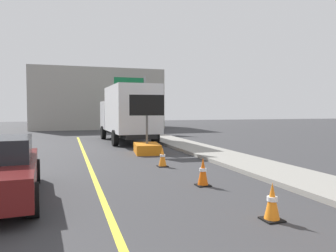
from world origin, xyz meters
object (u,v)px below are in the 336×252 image
(traffic_cone_near_sign, at_px, (272,202))
(arrow_board_trailer, at_px, (147,143))
(highway_guide_sign, at_px, (136,94))
(traffic_cone_far_lane, at_px, (163,157))
(traffic_cone_mid_lane, at_px, (203,172))
(box_truck, at_px, (128,113))

(traffic_cone_near_sign, bearing_deg, arrow_board_trailer, 90.04)
(highway_guide_sign, bearing_deg, traffic_cone_near_sign, -95.71)
(traffic_cone_far_lane, bearing_deg, highway_guide_sign, 81.26)
(traffic_cone_mid_lane, height_order, traffic_cone_far_lane, traffic_cone_mid_lane)
(highway_guide_sign, relative_size, traffic_cone_mid_lane, 6.63)
(arrow_board_trailer, height_order, traffic_cone_near_sign, arrow_board_trailer)
(traffic_cone_near_sign, xyz_separation_m, traffic_cone_mid_lane, (-0.11, 2.82, 0.03))
(traffic_cone_mid_lane, distance_m, traffic_cone_far_lane, 3.07)
(box_truck, relative_size, traffic_cone_far_lane, 10.41)
(highway_guide_sign, height_order, traffic_cone_near_sign, highway_guide_sign)
(arrow_board_trailer, height_order, traffic_cone_mid_lane, arrow_board_trailer)
(traffic_cone_near_sign, distance_m, traffic_cone_mid_lane, 2.82)
(arrow_board_trailer, bearing_deg, box_truck, 88.54)
(traffic_cone_near_sign, bearing_deg, traffic_cone_mid_lane, 92.27)
(arrow_board_trailer, bearing_deg, traffic_cone_near_sign, -89.96)
(highway_guide_sign, bearing_deg, box_truck, -105.37)
(highway_guide_sign, bearing_deg, arrow_board_trailer, -99.77)
(box_truck, bearing_deg, arrow_board_trailer, -91.46)
(box_truck, bearing_deg, highway_guide_sign, 74.63)
(box_truck, distance_m, highway_guide_sign, 8.15)
(traffic_cone_near_sign, xyz_separation_m, traffic_cone_far_lane, (-0.31, 5.88, -0.00))
(arrow_board_trailer, bearing_deg, highway_guide_sign, 80.23)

